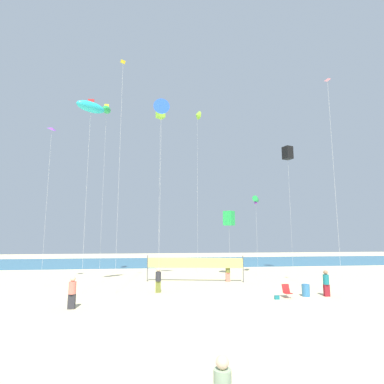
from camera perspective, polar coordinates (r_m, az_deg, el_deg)
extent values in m
plane|color=beige|center=(17.43, 2.78, -22.26)|extent=(120.00, 120.00, 0.00)
cube|color=teal|center=(51.26, -4.11, -13.06)|extent=(120.00, 20.00, 0.01)
sphere|color=beige|center=(7.35, 5.76, -29.44)|extent=(0.28, 0.28, 0.28)
cube|color=#2D2D33|center=(19.90, -21.86, -18.70)|extent=(0.40, 0.24, 0.84)
cylinder|color=#EA7260|center=(19.77, -21.73, -16.51)|extent=(0.42, 0.42, 0.70)
sphere|color=beige|center=(19.70, -21.65, -15.06)|extent=(0.31, 0.31, 0.31)
cube|color=maroon|center=(24.19, 24.16, -16.66)|extent=(0.39, 0.23, 0.82)
cylinder|color=#19727A|center=(24.09, 24.05, -14.90)|extent=(0.41, 0.41, 0.68)
sphere|color=#997051|center=(24.03, 23.98, -13.75)|extent=(0.30, 0.30, 0.30)
cube|color=#EA7260|center=(29.31, 6.82, -15.73)|extent=(0.40, 0.24, 0.83)
cylinder|color=olive|center=(29.22, 6.79, -14.25)|extent=(0.42, 0.42, 0.69)
sphere|color=brown|center=(29.18, 6.77, -13.29)|extent=(0.31, 0.31, 0.31)
cube|color=olive|center=(23.83, -6.44, -17.44)|extent=(0.40, 0.24, 0.83)
cylinder|color=#2D2D33|center=(23.72, -6.41, -15.63)|extent=(0.42, 0.42, 0.69)
sphere|color=beige|center=(23.66, -6.39, -14.44)|extent=(0.31, 0.31, 0.31)
cube|color=red|center=(22.67, 17.70, -17.82)|extent=(0.52, 0.48, 0.03)
cube|color=red|center=(22.89, 17.35, -17.03)|extent=(0.52, 0.23, 0.57)
cylinder|color=silver|center=(22.57, 17.88, -18.27)|extent=(0.03, 0.03, 0.32)
cylinder|color=silver|center=(22.83, 17.56, -18.16)|extent=(0.03, 0.03, 0.32)
cylinder|color=teal|center=(23.64, 20.76, -17.02)|extent=(0.55, 0.55, 0.84)
cylinder|color=#4C4C51|center=(29.49, -8.45, -14.12)|extent=(0.08, 0.08, 2.40)
cylinder|color=#4C4C51|center=(29.00, 9.67, -14.19)|extent=(0.08, 0.08, 2.40)
cube|color=#EAE566|center=(28.85, 0.53, -13.28)|extent=(8.78, 1.73, 0.90)
cube|color=#19727A|center=(22.04, 15.79, -18.68)|extent=(0.33, 0.16, 0.26)
cylinder|color=silver|center=(33.02, 7.12, -10.27)|extent=(0.01, 0.01, 6.13)
cube|color=green|center=(33.06, 7.02, -4.96)|extent=(1.37, 1.37, 1.56)
cylinder|color=silver|center=(32.02, -16.54, 0.17)|extent=(0.01, 0.01, 17.52)
ellipsoid|color=green|center=(34.38, -15.91, 14.77)|extent=(0.90, 2.46, 1.41)
cube|color=yellow|center=(34.52, -15.89, 15.30)|extent=(0.46, 0.06, 0.57)
cylinder|color=silver|center=(23.37, 25.44, 1.40)|extent=(0.01, 0.01, 15.65)
pyramid|color=pink|center=(25.80, 24.25, 18.89)|extent=(0.51, 0.50, 0.18)
cylinder|color=silver|center=(35.81, 1.05, 0.18)|extent=(0.01, 0.01, 19.05)
cone|color=#8CD833|center=(38.41, 1.01, 14.37)|extent=(0.85, 1.14, 1.05)
cylinder|color=silver|center=(36.86, 18.15, -3.54)|extent=(0.01, 0.01, 14.08)
cube|color=black|center=(38.06, 17.66, 7.07)|extent=(1.21, 1.21, 1.52)
cylinder|color=silver|center=(24.07, -13.66, 3.84)|extent=(0.01, 0.01, 18.37)
pyramid|color=yellow|center=(27.52, -12.92, 22.97)|extent=(0.50, 0.51, 0.21)
cylinder|color=silver|center=(27.18, -6.06, -0.03)|extent=(0.01, 0.01, 16.23)
cone|color=blue|center=(29.47, -5.81, 15.78)|extent=(1.52, 0.34, 1.51)
cylinder|color=silver|center=(24.51, -19.43, -0.74)|extent=(0.01, 0.01, 14.49)
ellipsoid|color=#26BFCC|center=(26.42, -18.64, 15.03)|extent=(2.43, 2.28, 0.97)
cube|color=red|center=(26.56, -18.60, 15.75)|extent=(0.49, 0.06, 0.61)
cylinder|color=silver|center=(34.07, 12.20, -8.28)|extent=(0.01, 0.01, 8.29)
cylinder|color=green|center=(34.32, 11.98, -1.34)|extent=(1.31, 1.98, 0.58)
sphere|color=purple|center=(34.28, 12.00, -1.99)|extent=(0.35, 0.35, 0.35)
cylinder|color=silver|center=(32.26, -6.23, 0.08)|extent=(0.01, 0.01, 17.82)
cube|color=#8CD833|center=(34.71, -5.98, 14.78)|extent=(1.07, 1.07, 1.26)
cylinder|color=silver|center=(28.45, -25.89, -2.33)|extent=(0.01, 0.01, 13.55)
pyramid|color=purple|center=(29.83, -25.00, 10.86)|extent=(0.91, 0.91, 0.46)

